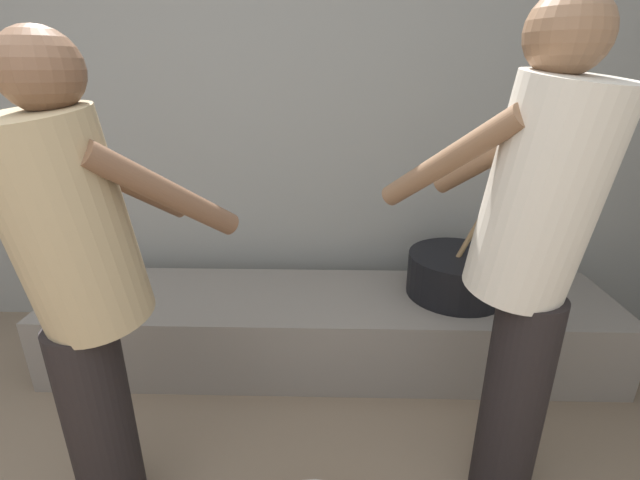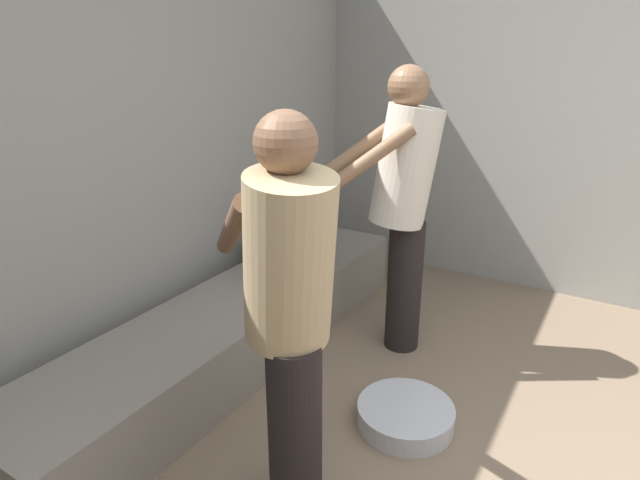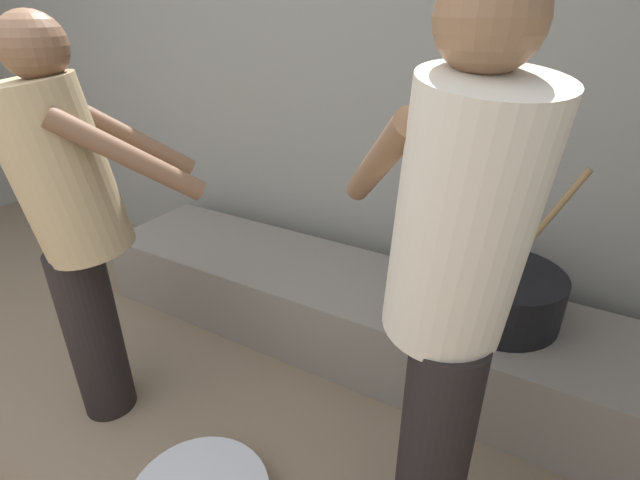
{
  "view_description": "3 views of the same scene",
  "coord_description": "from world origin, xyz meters",
  "px_view_note": "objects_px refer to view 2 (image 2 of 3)",
  "views": [
    {
      "loc": [
        0.76,
        -0.04,
        1.42
      ],
      "look_at": [
        0.73,
        1.07,
        0.99
      ],
      "focal_mm": 25.15,
      "sensor_mm": 36.0,
      "label": 1
    },
    {
      "loc": [
        -1.26,
        0.14,
        1.69
      ],
      "look_at": [
        0.96,
        1.49,
        0.74
      ],
      "focal_mm": 29.74,
      "sensor_mm": 36.0,
      "label": 2
    },
    {
      "loc": [
        1.55,
        0.2,
        1.51
      ],
      "look_at": [
        1.0,
        1.14,
        0.97
      ],
      "focal_mm": 26.45,
      "sensor_mm": 36.0,
      "label": 3
    }
  ],
  "objects_px": {
    "cooking_pot_main": "(291,246)",
    "cook_in_cream_shirt": "(404,197)",
    "metal_mixing_bowl": "(405,415)",
    "cook_in_tan_shirt": "(290,306)"
  },
  "relations": [
    {
      "from": "cooking_pot_main",
      "to": "metal_mixing_bowl",
      "type": "height_order",
      "value": "cooking_pot_main"
    },
    {
      "from": "cook_in_tan_shirt",
      "to": "metal_mixing_bowl",
      "type": "xyz_separation_m",
      "value": [
        0.65,
        -0.2,
        -0.81
      ]
    },
    {
      "from": "cook_in_tan_shirt",
      "to": "cook_in_cream_shirt",
      "type": "xyz_separation_m",
      "value": [
        1.28,
        0.13,
        0.06
      ]
    },
    {
      "from": "cooking_pot_main",
      "to": "metal_mixing_bowl",
      "type": "xyz_separation_m",
      "value": [
        -0.67,
        -1.1,
        -0.42
      ]
    },
    {
      "from": "cook_in_cream_shirt",
      "to": "metal_mixing_bowl",
      "type": "bearing_deg",
      "value": -152.8
    },
    {
      "from": "cooking_pot_main",
      "to": "cook_in_tan_shirt",
      "type": "bearing_deg",
      "value": -145.7
    },
    {
      "from": "cooking_pot_main",
      "to": "cook_in_tan_shirt",
      "type": "distance_m",
      "value": 1.64
    },
    {
      "from": "cooking_pot_main",
      "to": "cook_in_cream_shirt",
      "type": "relative_size",
      "value": 0.41
    },
    {
      "from": "cooking_pot_main",
      "to": "metal_mixing_bowl",
      "type": "relative_size",
      "value": 1.45
    },
    {
      "from": "metal_mixing_bowl",
      "to": "cook_in_tan_shirt",
      "type": "bearing_deg",
      "value": 162.9
    }
  ]
}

